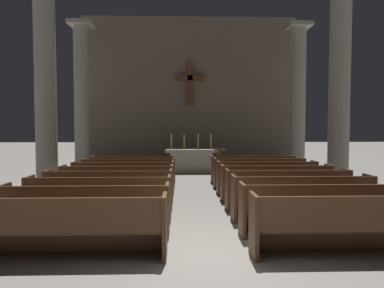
# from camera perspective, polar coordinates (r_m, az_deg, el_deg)

# --- Properties ---
(ground_plane) EXTENTS (80.00, 80.00, 0.00)m
(ground_plane) POSITION_cam_1_polar(r_m,az_deg,el_deg) (5.48, 2.85, -18.02)
(ground_plane) COLOR gray
(pew_left_row_1) EXTENTS (2.92, 0.50, 0.95)m
(pew_left_row_1) POSITION_cam_1_polar(r_m,az_deg,el_deg) (5.54, -19.89, -12.76)
(pew_left_row_1) COLOR brown
(pew_left_row_1) RESTS_ON ground
(pew_left_row_2) EXTENTS (2.92, 0.50, 0.95)m
(pew_left_row_2) POSITION_cam_1_polar(r_m,az_deg,el_deg) (6.46, -17.08, -10.47)
(pew_left_row_2) COLOR brown
(pew_left_row_2) RESTS_ON ground
(pew_left_row_3) EXTENTS (2.92, 0.50, 0.95)m
(pew_left_row_3) POSITION_cam_1_polar(r_m,az_deg,el_deg) (7.41, -15.02, -8.74)
(pew_left_row_3) COLOR brown
(pew_left_row_3) RESTS_ON ground
(pew_left_row_4) EXTENTS (2.92, 0.50, 0.95)m
(pew_left_row_4) POSITION_cam_1_polar(r_m,az_deg,el_deg) (8.37, -13.44, -7.40)
(pew_left_row_4) COLOR brown
(pew_left_row_4) RESTS_ON ground
(pew_left_row_5) EXTENTS (2.92, 0.50, 0.95)m
(pew_left_row_5) POSITION_cam_1_polar(r_m,az_deg,el_deg) (9.34, -12.19, -6.33)
(pew_left_row_5) COLOR brown
(pew_left_row_5) RESTS_ON ground
(pew_left_row_6) EXTENTS (2.92, 0.50, 0.95)m
(pew_left_row_6) POSITION_cam_1_polar(r_m,az_deg,el_deg) (10.31, -11.18, -5.46)
(pew_left_row_6) COLOR brown
(pew_left_row_6) RESTS_ON ground
(pew_left_row_7) EXTENTS (2.92, 0.50, 0.95)m
(pew_left_row_7) POSITION_cam_1_polar(r_m,az_deg,el_deg) (11.29, -10.35, -4.74)
(pew_left_row_7) COLOR brown
(pew_left_row_7) RESTS_ON ground
(pew_left_row_8) EXTENTS (2.92, 0.50, 0.95)m
(pew_left_row_8) POSITION_cam_1_polar(r_m,az_deg,el_deg) (12.27, -9.65, -4.13)
(pew_left_row_8) COLOR brown
(pew_left_row_8) RESTS_ON ground
(pew_right_row_1) EXTENTS (2.92, 0.50, 0.95)m
(pew_right_row_1) POSITION_cam_1_polar(r_m,az_deg,el_deg) (5.84, 24.37, -12.02)
(pew_right_row_1) COLOR brown
(pew_right_row_1) RESTS_ON ground
(pew_right_row_2) EXTENTS (2.92, 0.50, 0.95)m
(pew_right_row_2) POSITION_cam_1_polar(r_m,az_deg,el_deg) (6.73, 20.56, -10.00)
(pew_right_row_2) COLOR brown
(pew_right_row_2) RESTS_ON ground
(pew_right_row_3) EXTENTS (2.92, 0.50, 0.95)m
(pew_right_row_3) POSITION_cam_1_polar(r_m,az_deg,el_deg) (7.64, 17.69, -8.42)
(pew_right_row_3) COLOR brown
(pew_right_row_3) RESTS_ON ground
(pew_right_row_4) EXTENTS (2.92, 0.50, 0.95)m
(pew_right_row_4) POSITION_cam_1_polar(r_m,az_deg,el_deg) (8.58, 15.45, -7.18)
(pew_right_row_4) COLOR brown
(pew_right_row_4) RESTS_ON ground
(pew_right_row_5) EXTENTS (2.92, 0.50, 0.95)m
(pew_right_row_5) POSITION_cam_1_polar(r_m,az_deg,el_deg) (9.52, 13.66, -6.17)
(pew_right_row_5) COLOR brown
(pew_right_row_5) RESTS_ON ground
(pew_right_row_6) EXTENTS (2.92, 0.50, 0.95)m
(pew_right_row_6) POSITION_cam_1_polar(r_m,az_deg,el_deg) (10.48, 12.20, -5.34)
(pew_right_row_6) COLOR brown
(pew_right_row_6) RESTS_ON ground
(pew_right_row_7) EXTENTS (2.92, 0.50, 0.95)m
(pew_right_row_7) POSITION_cam_1_polar(r_m,az_deg,el_deg) (11.44, 10.99, -4.64)
(pew_right_row_7) COLOR brown
(pew_right_row_7) RESTS_ON ground
(pew_right_row_8) EXTENTS (2.92, 0.50, 0.95)m
(pew_right_row_8) POSITION_cam_1_polar(r_m,az_deg,el_deg) (12.41, 9.97, -4.05)
(pew_right_row_8) COLOR brown
(pew_right_row_8) RESTS_ON ground
(column_left_second) EXTENTS (0.98, 0.98, 6.43)m
(column_left_second) POSITION_cam_1_polar(r_m,az_deg,el_deg) (11.95, -22.98, 8.25)
(column_left_second) COLOR #9E998E
(column_left_second) RESTS_ON ground
(column_right_second) EXTENTS (0.98, 0.98, 6.43)m
(column_right_second) POSITION_cam_1_polar(r_m,az_deg,el_deg) (12.27, 23.11, 8.10)
(column_right_second) COLOR #9E998E
(column_right_second) RESTS_ON ground
(column_left_third) EXTENTS (0.98, 0.98, 6.43)m
(column_left_third) POSITION_cam_1_polar(r_m,az_deg,el_deg) (15.72, -17.67, 6.97)
(column_left_third) COLOR #9E998E
(column_left_third) RESTS_ON ground
(column_right_third) EXTENTS (0.98, 0.98, 6.43)m
(column_right_third) POSITION_cam_1_polar(r_m,az_deg,el_deg) (15.97, 17.04, 6.91)
(column_right_third) COLOR #9E998E
(column_right_third) RESTS_ON ground
(altar) EXTENTS (2.20, 0.90, 1.01)m
(altar) POSITION_cam_1_polar(r_m,az_deg,el_deg) (14.87, -0.14, -2.67)
(altar) COLOR #A8A399
(altar) RESTS_ON ground
(candlestick_outer_left) EXTENTS (0.16, 0.16, 0.63)m
(candlestick_outer_left) POSITION_cam_1_polar(r_m,az_deg,el_deg) (14.82, -3.43, -0.07)
(candlestick_outer_left) COLOR #B79338
(candlestick_outer_left) RESTS_ON altar
(candlestick_inner_left) EXTENTS (0.16, 0.16, 0.63)m
(candlestick_inner_left) POSITION_cam_1_polar(r_m,az_deg,el_deg) (14.81, -1.30, -0.07)
(candlestick_inner_left) COLOR #B79338
(candlestick_inner_left) RESTS_ON altar
(candlestick_inner_right) EXTENTS (0.16, 0.16, 0.63)m
(candlestick_inner_right) POSITION_cam_1_polar(r_m,az_deg,el_deg) (14.83, 1.02, -0.07)
(candlestick_inner_right) COLOR #B79338
(candlestick_inner_right) RESTS_ON altar
(candlestick_outer_right) EXTENTS (0.16, 0.16, 0.63)m
(candlestick_outer_right) POSITION_cam_1_polar(r_m,az_deg,el_deg) (14.86, 3.13, -0.06)
(candlestick_outer_right) COLOR #B79338
(candlestick_outer_right) RESTS_ON altar
(apse_with_cross) EXTENTS (10.44, 0.50, 7.30)m
(apse_with_cross) POSITION_cam_1_polar(r_m,az_deg,el_deg) (17.17, -0.36, 8.49)
(apse_with_cross) COLOR #706656
(apse_with_cross) RESTS_ON ground
(lectern) EXTENTS (0.44, 0.36, 1.15)m
(lectern) POSITION_cam_1_polar(r_m,az_deg,el_deg) (13.75, 4.58, -3.06)
(lectern) COLOR brown
(lectern) RESTS_ON ground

